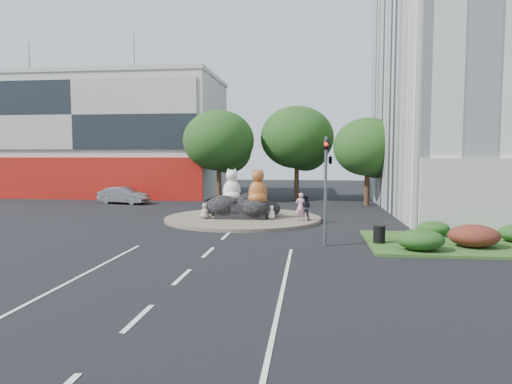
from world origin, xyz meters
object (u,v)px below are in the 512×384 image
(pedestrian_dark, at_px, (305,207))
(pedestrian_pink, at_px, (301,207))
(cat_white, at_px, (232,185))
(kitten_white, at_px, (271,212))
(parked_car, at_px, (124,195))
(litter_bin, at_px, (379,234))
(cat_tabby, at_px, (258,186))
(kitten_calico, at_px, (205,210))

(pedestrian_dark, bearing_deg, pedestrian_pink, 43.65)
(cat_white, bearing_deg, pedestrian_dark, -18.45)
(kitten_white, relative_size, parked_car, 0.20)
(pedestrian_dark, bearing_deg, litter_bin, 131.64)
(cat_tabby, height_order, parked_car, cat_tabby)
(cat_tabby, distance_m, pedestrian_dark, 3.26)
(kitten_calico, height_order, pedestrian_pink, pedestrian_pink)
(cat_white, height_order, litter_bin, cat_white)
(cat_tabby, relative_size, kitten_calico, 2.23)
(cat_tabby, height_order, kitten_white, cat_tabby)
(litter_bin, bearing_deg, cat_tabby, 132.76)
(cat_white, distance_m, kitten_white, 3.30)
(pedestrian_dark, bearing_deg, kitten_calico, 12.76)
(cat_tabby, relative_size, parked_car, 0.51)
(pedestrian_pink, bearing_deg, cat_white, -19.21)
(kitten_calico, xyz_separation_m, kitten_white, (4.16, 0.24, -0.06))
(cat_white, xyz_separation_m, kitten_calico, (-1.48, -1.37, -1.51))
(kitten_calico, height_order, litter_bin, kitten_calico)
(cat_white, relative_size, pedestrian_dark, 1.43)
(pedestrian_dark, xyz_separation_m, litter_bin, (3.50, -6.48, -0.47))
(cat_tabby, height_order, pedestrian_pink, cat_tabby)
(kitten_white, height_order, pedestrian_pink, pedestrian_pink)
(parked_car, bearing_deg, cat_tabby, -114.58)
(cat_white, bearing_deg, kitten_calico, -139.23)
(cat_tabby, distance_m, kitten_white, 1.81)
(kitten_calico, xyz_separation_m, pedestrian_pink, (6.01, -0.21, 0.34))
(pedestrian_pink, xyz_separation_m, pedestrian_dark, (0.26, 0.15, -0.06))
(cat_white, height_order, pedestrian_pink, cat_white)
(kitten_white, relative_size, pedestrian_pink, 0.53)
(parked_car, bearing_deg, kitten_calico, -124.38)
(kitten_white, distance_m, pedestrian_dark, 2.16)
(cat_tabby, relative_size, pedestrian_dark, 1.44)
(cat_white, height_order, kitten_calico, cat_white)
(kitten_white, bearing_deg, cat_white, 141.12)
(pedestrian_dark, height_order, litter_bin, pedestrian_dark)
(cat_white, relative_size, parked_car, 0.51)
(cat_tabby, height_order, kitten_calico, cat_tabby)
(kitten_white, height_order, parked_car, parked_car)
(parked_car, bearing_deg, cat_white, -115.96)
(cat_white, height_order, kitten_white, cat_white)
(pedestrian_pink, height_order, litter_bin, pedestrian_pink)
(parked_car, bearing_deg, pedestrian_pink, -111.31)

